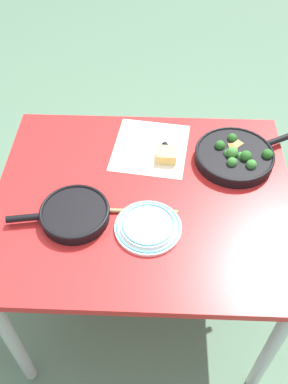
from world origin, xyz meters
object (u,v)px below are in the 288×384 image
object	(u,v)px
skillet_broccoli	(235,155)
cheese_block	(167,155)
dinner_plate_stack	(148,226)
grater_knife	(165,145)
wooden_spoon	(112,210)
skillet_eggs	(74,214)

from	to	relation	value
skillet_broccoli	cheese_block	distance (m)	0.26
skillet_broccoli	dinner_plate_stack	size ratio (longest dim) A/B	1.75
dinner_plate_stack	grater_knife	bearing A→B (deg)	82.54
cheese_block	dinner_plate_stack	distance (m)	0.34
wooden_spoon	cheese_block	xyz separation A→B (m)	(0.19, 0.27, 0.01)
wooden_spoon	dinner_plate_stack	distance (m)	0.14
wooden_spoon	dinner_plate_stack	bearing A→B (deg)	151.99
skillet_broccoli	wooden_spoon	bearing A→B (deg)	-176.49
grater_knife	cheese_block	distance (m)	0.07
grater_knife	skillet_broccoli	bearing A→B (deg)	-127.55
skillet_eggs	dinner_plate_stack	world-z (taller)	skillet_eggs
wooden_spoon	cheese_block	world-z (taller)	cheese_block
wooden_spoon	skillet_broccoli	bearing A→B (deg)	-149.23
dinner_plate_stack	skillet_broccoli	bearing A→B (deg)	46.49
wooden_spoon	dinner_plate_stack	world-z (taller)	dinner_plate_stack
wooden_spoon	cheese_block	distance (m)	0.33
skillet_broccoli	grater_knife	world-z (taller)	skillet_broccoli
skillet_eggs	cheese_block	world-z (taller)	skillet_eggs
skillet_broccoli	skillet_eggs	xyz separation A→B (m)	(-0.57, -0.30, -0.00)
skillet_broccoli	grater_knife	bearing A→B (deg)	138.65
wooden_spoon	cheese_block	size ratio (longest dim) A/B	4.82
skillet_eggs	wooden_spoon	xyz separation A→B (m)	(0.12, 0.03, -0.01)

